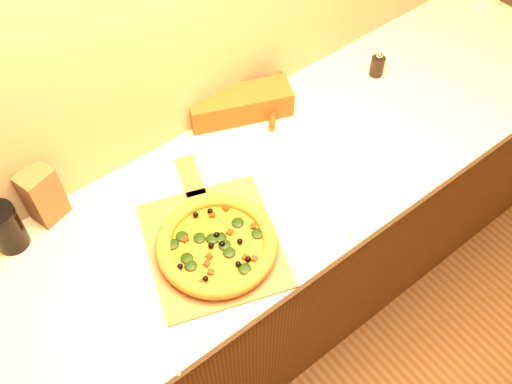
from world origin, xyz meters
The scene contains 9 objects.
cabinet centered at (0.00, 1.43, 0.43)m, with size 2.80×0.65×0.86m, color #46280F.
countertop centered at (0.00, 1.43, 0.88)m, with size 2.84×0.68×0.04m, color beige.
pizza_peel centered at (-0.18, 1.35, 0.90)m, with size 0.48×0.59×0.01m.
pizza centered at (-0.18, 1.31, 0.93)m, with size 0.34×0.34×0.05m.
pepper_grinder centered at (0.70, 1.57, 0.94)m, with size 0.05×0.05×0.10m.
rolling_pin centered at (0.35, 1.71, 0.93)m, with size 0.27×0.30×0.05m.
bread_bag centered at (0.19, 1.70, 0.95)m, with size 0.35×0.11×0.09m, color brown.
paper_bag centered at (-0.50, 1.72, 0.99)m, with size 0.09×0.08×0.19m, color brown.
dark_jar centered at (-0.63, 1.69, 0.98)m, with size 0.10×0.10×0.15m.
Camera 1 is at (-0.61, 0.58, 2.30)m, focal length 40.00 mm.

